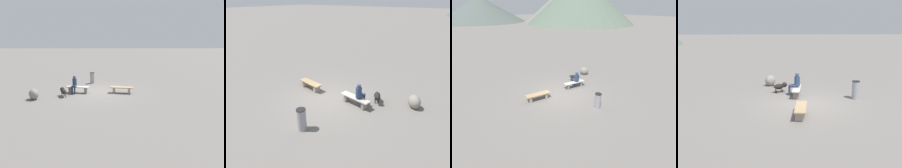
% 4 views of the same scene
% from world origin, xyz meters
% --- Properties ---
extents(ground, '(210.00, 210.00, 0.06)m').
position_xyz_m(ground, '(0.00, 0.00, -0.03)').
color(ground, slate).
extents(bench_left, '(1.65, 0.71, 0.44)m').
position_xyz_m(bench_left, '(-1.63, 0.39, 0.30)').
color(bench_left, gray).
rests_on(bench_left, ground).
extents(bench_right, '(1.69, 0.66, 0.45)m').
position_xyz_m(bench_right, '(1.48, 0.28, 0.32)').
color(bench_right, gray).
rests_on(bench_right, ground).
extents(seated_person, '(0.33, 0.62, 1.21)m').
position_xyz_m(seated_person, '(1.70, 0.35, 0.69)').
color(seated_person, navy).
rests_on(seated_person, ground).
extents(dog, '(0.59, 0.83, 0.57)m').
position_xyz_m(dog, '(2.29, 1.13, 0.37)').
color(dog, black).
rests_on(dog, ground).
extents(trash_bin, '(0.40, 0.40, 0.96)m').
position_xyz_m(trash_bin, '(0.74, -2.69, 0.48)').
color(trash_bin, gray).
rests_on(trash_bin, ground).
extents(boulder, '(0.90, 0.90, 0.67)m').
position_xyz_m(boulder, '(3.98, 1.73, 0.34)').
color(boulder, gray).
rests_on(boulder, ground).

